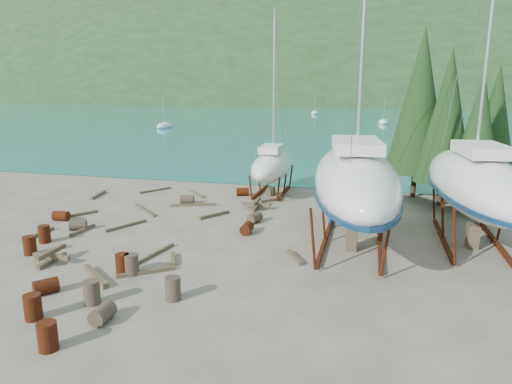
% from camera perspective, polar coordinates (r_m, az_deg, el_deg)
% --- Properties ---
extents(ground, '(600.00, 600.00, 0.00)m').
position_cam_1_polar(ground, '(22.11, -7.95, -7.30)').
color(ground, '#5C5548').
rests_on(ground, ground).
extents(bay_water, '(700.00, 700.00, 0.00)m').
position_cam_1_polar(bay_water, '(334.31, 13.25, 11.43)').
color(bay_water, teal).
rests_on(bay_water, ground).
extents(far_hill, '(800.00, 360.00, 110.00)m').
position_cam_1_polar(far_hill, '(339.31, 13.27, 11.45)').
color(far_hill, '#1D3219').
rests_on(far_hill, ground).
extents(far_house_left, '(6.60, 5.60, 5.60)m').
position_cam_1_polar(far_house_left, '(219.96, -3.74, 11.82)').
color(far_house_left, beige).
rests_on(far_house_left, ground).
extents(far_house_center, '(6.60, 5.60, 5.60)m').
position_cam_1_polar(far_house_center, '(211.05, 6.87, 11.71)').
color(far_house_center, beige).
rests_on(far_house_center, ground).
extents(far_house_right, '(6.60, 5.60, 5.60)m').
position_cam_1_polar(far_house_right, '(210.33, 20.75, 10.97)').
color(far_house_right, beige).
rests_on(far_house_right, ground).
extents(cypress_near_right, '(3.60, 3.60, 10.00)m').
position_cam_1_polar(cypress_near_right, '(31.50, 22.78, 8.69)').
color(cypress_near_right, black).
rests_on(cypress_near_right, ground).
extents(cypress_mid_right, '(3.06, 3.06, 8.50)m').
position_cam_1_polar(cypress_mid_right, '(29.86, 26.02, 6.52)').
color(cypress_mid_right, black).
rests_on(cypress_mid_right, ground).
extents(cypress_back_left, '(4.14, 4.14, 11.50)m').
position_cam_1_polar(cypress_back_left, '(33.27, 19.84, 10.62)').
color(cypress_back_left, black).
rests_on(cypress_back_left, ground).
extents(cypress_far_right, '(3.24, 3.24, 9.00)m').
position_cam_1_polar(cypress_far_right, '(33.07, 27.62, 7.37)').
color(cypress_far_right, black).
rests_on(cypress_far_right, ground).
extents(moored_boat_left, '(2.00, 5.00, 6.05)m').
position_cam_1_polar(moored_boat_left, '(88.09, -11.38, 8.10)').
color(moored_boat_left, silver).
rests_on(moored_boat_left, ground).
extents(moored_boat_mid, '(2.00, 5.00, 6.05)m').
position_cam_1_polar(moored_boat_mid, '(99.41, 15.63, 8.41)').
color(moored_boat_mid, silver).
rests_on(moored_boat_mid, ground).
extents(moored_boat_far, '(2.00, 5.00, 6.05)m').
position_cam_1_polar(moored_boat_far, '(130.32, 7.38, 9.78)').
color(moored_boat_far, silver).
rests_on(moored_boat_far, ground).
extents(large_sailboat_near, '(5.33, 13.42, 20.57)m').
position_cam_1_polar(large_sailboat_near, '(22.29, 12.29, 1.54)').
color(large_sailboat_near, silver).
rests_on(large_sailboat_near, ground).
extents(large_sailboat_far, '(4.68, 12.44, 19.23)m').
position_cam_1_polar(large_sailboat_far, '(24.53, 25.79, 1.16)').
color(large_sailboat_far, silver).
rests_on(large_sailboat_far, ground).
extents(small_sailboat_shore, '(2.69, 8.08, 12.83)m').
position_cam_1_polar(small_sailboat_shore, '(32.87, 2.02, 3.36)').
color(small_sailboat_shore, silver).
rests_on(small_sailboat_shore, ground).
extents(worker, '(0.72, 0.79, 1.81)m').
position_cam_1_polar(worker, '(25.42, 9.60, -2.50)').
color(worker, navy).
rests_on(worker, ground).
extents(drum_0, '(0.58, 0.58, 0.88)m').
position_cam_1_polar(drum_0, '(23.78, -26.43, -5.99)').
color(drum_0, '#501E0D').
rests_on(drum_0, ground).
extents(drum_1, '(0.59, 0.89, 0.58)m').
position_cam_1_polar(drum_1, '(16.47, -18.65, -14.22)').
color(drum_1, '#2D2823').
rests_on(drum_1, ground).
extents(drum_2, '(0.93, 0.67, 0.58)m').
position_cam_1_polar(drum_2, '(28.90, -23.19, -2.76)').
color(drum_2, '#501E0D').
rests_on(drum_2, ground).
extents(drum_3, '(0.58, 0.58, 0.88)m').
position_cam_1_polar(drum_3, '(17.44, -26.11, -12.78)').
color(drum_3, '#501E0D').
rests_on(drum_3, ground).
extents(drum_4, '(1.02, 0.84, 0.58)m').
position_cam_1_polar(drum_4, '(32.64, -1.69, 0.04)').
color(drum_4, '#501E0D').
rests_on(drum_4, ground).
extents(drum_5, '(0.58, 0.58, 0.88)m').
position_cam_1_polar(drum_5, '(17.30, -10.35, -11.79)').
color(drum_5, '#2D2823').
rests_on(drum_5, ground).
extents(drum_6, '(0.58, 0.88, 0.58)m').
position_cam_1_polar(drum_6, '(24.31, -1.16, -4.55)').
color(drum_6, '#501E0D').
rests_on(drum_6, ground).
extents(drum_7, '(0.58, 0.58, 0.88)m').
position_cam_1_polar(drum_7, '(15.43, -24.60, -16.08)').
color(drum_7, '#501E0D').
rests_on(drum_7, ground).
extents(drum_8, '(0.58, 0.58, 0.88)m').
position_cam_1_polar(drum_8, '(25.23, -24.94, -4.79)').
color(drum_8, '#501E0D').
rests_on(drum_8, ground).
extents(drum_9, '(0.99, 0.76, 0.58)m').
position_cam_1_polar(drum_9, '(30.77, -8.59, -0.91)').
color(drum_9, '#2D2823').
rests_on(drum_9, ground).
extents(drum_10, '(0.58, 0.58, 0.88)m').
position_cam_1_polar(drum_10, '(19.99, -16.33, -8.62)').
color(drum_10, '#501E0D').
rests_on(drum_10, ground).
extents(drum_11, '(0.85, 1.03, 0.58)m').
position_cam_1_polar(drum_11, '(26.20, -0.18, -3.24)').
color(drum_11, '#2D2823').
rests_on(drum_11, ground).
extents(drum_12, '(1.01, 1.05, 0.58)m').
position_cam_1_polar(drum_12, '(19.27, -24.78, -10.65)').
color(drum_12, '#501E0D').
rests_on(drum_12, ground).
extents(drum_15, '(1.05, 0.91, 0.58)m').
position_cam_1_polar(drum_15, '(26.73, -21.36, -3.83)').
color(drum_15, '#2D2823').
rests_on(drum_15, ground).
extents(drum_16, '(0.58, 0.58, 0.88)m').
position_cam_1_polar(drum_16, '(17.74, -19.84, -11.73)').
color(drum_16, '#2D2823').
rests_on(drum_16, ground).
extents(drum_17, '(0.58, 0.58, 0.88)m').
position_cam_1_polar(drum_17, '(19.82, -15.29, -8.75)').
color(drum_17, '#2D2823').
rests_on(drum_17, ground).
extents(timber_0, '(1.56, 2.21, 0.14)m').
position_cam_1_polar(timber_0, '(34.88, -12.43, 0.22)').
color(timber_0, brown).
rests_on(timber_0, ground).
extents(timber_1, '(1.01, 1.52, 0.19)m').
position_cam_1_polar(timber_1, '(20.96, 4.84, -8.10)').
color(timber_1, brown).
rests_on(timber_1, ground).
extents(timber_2, '(0.60, 2.32, 0.19)m').
position_cam_1_polar(timber_2, '(34.38, -19.11, -0.36)').
color(timber_2, brown).
rests_on(timber_2, ground).
extents(timber_3, '(0.68, 2.89, 0.15)m').
position_cam_1_polar(timber_3, '(21.81, -12.60, -7.58)').
color(timber_3, brown).
rests_on(timber_3, ground).
extents(timber_4, '(0.31, 1.93, 0.17)m').
position_cam_1_polar(timber_4, '(26.34, -20.85, -4.50)').
color(timber_4, brown).
rests_on(timber_4, ground).
extents(timber_5, '(2.02, 1.63, 0.16)m').
position_cam_1_polar(timber_5, '(19.87, -13.57, -9.70)').
color(timber_5, brown).
rests_on(timber_5, ground).
extents(timber_6, '(1.29, 1.36, 0.19)m').
position_cam_1_polar(timber_6, '(31.00, 1.85, -1.03)').
color(timber_6, brown).
rests_on(timber_6, ground).
extents(timber_7, '(0.79, 1.42, 0.17)m').
position_cam_1_polar(timber_7, '(21.02, -10.30, -8.23)').
color(timber_7, brown).
rests_on(timber_7, ground).
extents(timber_8, '(1.35, 1.95, 0.19)m').
position_cam_1_polar(timber_8, '(27.57, -5.22, -2.88)').
color(timber_8, brown).
rests_on(timber_8, ground).
extents(timber_9, '(1.92, 1.97, 0.15)m').
position_cam_1_polar(timber_9, '(33.21, -7.47, -0.22)').
color(timber_9, brown).
rests_on(timber_9, ground).
extents(timber_10, '(2.81, 1.18, 0.16)m').
position_cam_1_polar(timber_10, '(30.11, -7.87, -1.60)').
color(timber_10, brown).
rests_on(timber_10, ground).
extents(timber_11, '(1.30, 2.41, 0.15)m').
position_cam_1_polar(timber_11, '(26.46, -15.92, -4.07)').
color(timber_11, brown).
rests_on(timber_11, ground).
extents(timber_12, '(0.17, 2.31, 0.17)m').
position_cam_1_polar(timber_12, '(26.55, -25.55, -4.81)').
color(timber_12, brown).
rests_on(timber_12, ground).
extents(timber_15, '(2.55, 2.30, 0.15)m').
position_cam_1_polar(timber_15, '(29.45, -13.74, -2.21)').
color(timber_15, brown).
rests_on(timber_15, ground).
extents(timber_16, '(2.05, 1.72, 0.23)m').
position_cam_1_polar(timber_16, '(19.97, -19.39, -9.89)').
color(timber_16, brown).
rests_on(timber_16, ground).
extents(timber_17, '(1.42, 1.92, 0.16)m').
position_cam_1_polar(timber_17, '(29.65, -21.21, -2.62)').
color(timber_17, brown).
rests_on(timber_17, ground).
extents(timber_pile_fore, '(1.80, 1.80, 0.60)m').
position_cam_1_polar(timber_pile_fore, '(22.31, -24.21, -7.36)').
color(timber_pile_fore, brown).
rests_on(timber_pile_fore, ground).
extents(timber_pile_aft, '(1.80, 1.80, 0.60)m').
position_cam_1_polar(timber_pile_aft, '(29.03, 0.01, -1.59)').
color(timber_pile_aft, brown).
rests_on(timber_pile_aft, ground).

